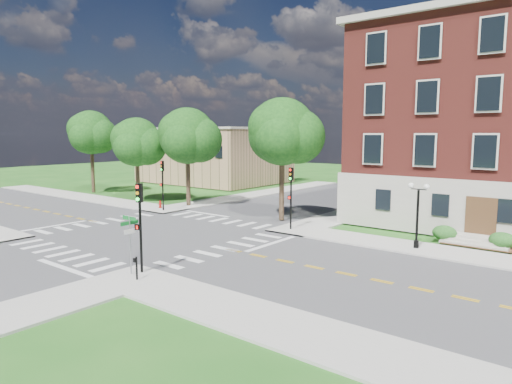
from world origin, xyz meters
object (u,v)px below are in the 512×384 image
Objects in this scene: traffic_signal_se at (140,216)px; traffic_signal_nw at (162,179)px; push_button_post at (136,267)px; street_sign_pole at (130,233)px; fire_hydrant at (160,204)px; twin_lamp_west at (418,211)px; traffic_signal_ne at (291,190)px.

traffic_signal_nw is (-14.66, 13.99, 0.00)m from traffic_signal_se.
push_button_post is (15.50, -14.95, -2.39)m from traffic_signal_nw.
street_sign_pole is 22.01m from fire_hydrant.
twin_lamp_west is 25.84m from fire_hydrant.
traffic_signal_nw is 1.55× the size of street_sign_pole.
fire_hydrant is at bearing 179.25° from twin_lamp_west.
traffic_signal_nw is at bearing 136.34° from traffic_signal_se.
street_sign_pole is (-0.26, -14.77, -0.88)m from traffic_signal_ne.
traffic_signal_ne is 4.00× the size of push_button_post.
fire_hydrant is at bearing 150.63° from traffic_signal_nw.
traffic_signal_ne is 16.26m from fire_hydrant.
fire_hydrant is (-15.77, 15.24, -1.84)m from street_sign_pole.
traffic_signal_se is at bearing 67.71° from street_sign_pole.
push_button_post is at bearing -87.06° from traffic_signal_ne.
traffic_signal_nw is 20.49m from street_sign_pole.
twin_lamp_west is 5.64× the size of fire_hydrant.
street_sign_pole is 1.89m from push_button_post.
twin_lamp_west is at bearing 0.94° from traffic_signal_nw.
traffic_signal_ne is 14.72m from traffic_signal_nw.
traffic_signal_se reaches higher than street_sign_pole.
traffic_signal_ne is 1.55× the size of street_sign_pole.
fire_hydrant is (-16.81, 15.69, -0.33)m from push_button_post.
traffic_signal_se is 1.00× the size of traffic_signal_nw.
traffic_signal_ne reaches higher than twin_lamp_west.
traffic_signal_nw is at bearing -29.37° from fire_hydrant.
traffic_signal_nw is at bearing 136.03° from push_button_post.
traffic_signal_ne reaches higher than push_button_post.
street_sign_pole is at bearing -91.01° from traffic_signal_ne.
fire_hydrant is (-25.76, 0.34, -2.06)m from twin_lamp_west.
push_button_post is 23.00m from fire_hydrant.
traffic_signal_se is 21.90m from fire_hydrant.
push_button_post is at bearing -43.03° from fire_hydrant.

